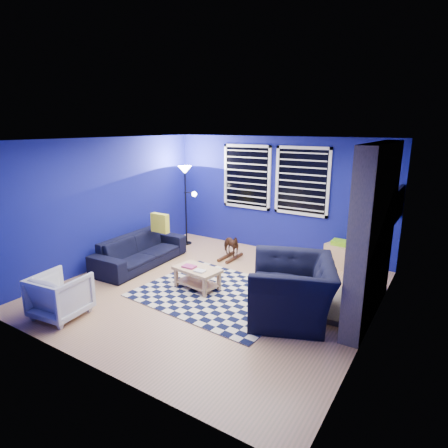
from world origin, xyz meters
name	(u,v)px	position (x,y,z in m)	size (l,w,h in m)	color
floor	(214,290)	(0.00, 0.00, 0.00)	(5.00, 5.00, 0.00)	tan
ceiling	(213,140)	(0.00, 0.00, 2.50)	(5.00, 5.00, 0.00)	white
wall_back	(278,195)	(0.00, 2.50, 1.25)	(5.00, 5.00, 0.00)	navy
wall_left	(108,202)	(-2.50, 0.00, 1.25)	(5.00, 5.00, 0.00)	navy
wall_right	(376,244)	(2.50, 0.00, 1.25)	(5.00, 5.00, 0.00)	navy
fireplace	(372,237)	(2.36, 0.50, 1.20)	(0.65, 2.00, 2.50)	gray
window_left	(247,177)	(-0.75, 2.46, 1.60)	(1.17, 0.06, 1.42)	black
window_right	(302,181)	(0.55, 2.46, 1.60)	(1.17, 0.06, 1.42)	black
tv	(397,205)	(2.45, 2.00, 1.40)	(0.07, 1.00, 0.58)	black
rug	(218,294)	(0.15, -0.10, 0.01)	(2.50, 2.00, 0.02)	black
sofa	(140,250)	(-1.91, 0.22, 0.30)	(0.80, 2.04, 0.60)	black
armchair_big	(292,289)	(1.46, -0.16, 0.43)	(1.16, 1.33, 0.86)	black
armchair_bent	(60,295)	(-1.39, -1.93, 0.32)	(0.69, 0.71, 0.65)	gray
rocking_horse	(230,245)	(-0.56, 1.46, 0.30)	(0.55, 0.25, 0.47)	#452516
coffee_table	(197,274)	(-0.27, -0.12, 0.28)	(0.85, 0.56, 0.40)	tan
cabinet	(340,255)	(1.49, 2.25, 0.24)	(0.62, 0.51, 0.54)	tan
floor_lamp	(186,181)	(-1.96, 1.80, 1.50)	(0.50, 0.31, 1.83)	black
throw_pillow	(160,223)	(-1.76, 0.66, 0.79)	(0.41, 0.12, 0.39)	gold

